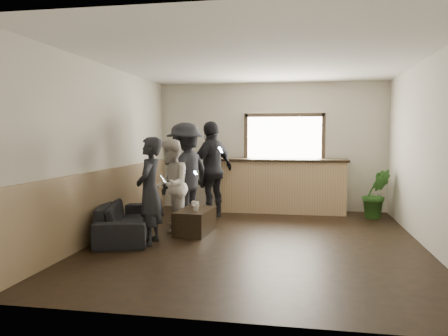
% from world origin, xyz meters
% --- Properties ---
extents(ground, '(5.00, 6.00, 0.01)m').
position_xyz_m(ground, '(0.00, 0.00, 0.00)').
color(ground, black).
extents(room_shell, '(5.01, 6.01, 2.80)m').
position_xyz_m(room_shell, '(-0.74, 0.00, 1.47)').
color(room_shell, silver).
rests_on(room_shell, ground).
extents(bar_counter, '(2.70, 0.68, 2.13)m').
position_xyz_m(bar_counter, '(0.30, 2.70, 0.64)').
color(bar_counter, tan).
rests_on(bar_counter, ground).
extents(sofa, '(1.29, 2.08, 0.57)m').
position_xyz_m(sofa, '(-2.15, -0.06, 0.28)').
color(sofa, black).
rests_on(sofa, ground).
extents(coffee_table, '(0.57, 0.94, 0.40)m').
position_xyz_m(coffee_table, '(-1.08, 0.38, 0.20)').
color(coffee_table, black).
rests_on(coffee_table, ground).
extents(cup_a, '(0.19, 0.19, 0.10)m').
position_xyz_m(cup_a, '(-1.13, 0.58, 0.46)').
color(cup_a, silver).
rests_on(cup_a, coffee_table).
extents(cup_b, '(0.13, 0.13, 0.10)m').
position_xyz_m(cup_b, '(-1.03, 0.22, 0.45)').
color(cup_b, silver).
rests_on(cup_b, coffee_table).
extents(potted_plant, '(0.59, 0.50, 0.99)m').
position_xyz_m(potted_plant, '(2.15, 2.28, 0.49)').
color(potted_plant, '#2D6623').
rests_on(potted_plant, ground).
extents(person_a, '(0.48, 0.61, 1.63)m').
position_xyz_m(person_a, '(-1.58, -0.45, 0.82)').
color(person_a, black).
rests_on(person_a, ground).
extents(person_b, '(0.75, 0.88, 1.59)m').
position_xyz_m(person_b, '(-1.53, 0.48, 0.79)').
color(person_b, '#BEB5AB').
rests_on(person_b, ground).
extents(person_c, '(1.12, 1.40, 1.89)m').
position_xyz_m(person_c, '(-1.46, 1.20, 0.95)').
color(person_c, black).
rests_on(person_c, ground).
extents(person_d, '(0.97, 1.22, 1.93)m').
position_xyz_m(person_d, '(-1.08, 1.84, 0.97)').
color(person_d, black).
rests_on(person_d, ground).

